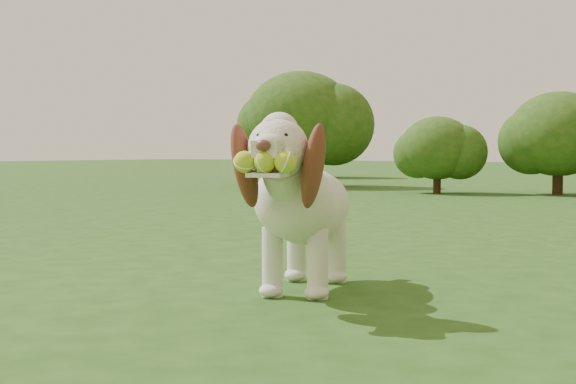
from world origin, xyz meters
The scene contains 6 objects.
ground centered at (0.00, 0.00, 0.00)m, with size 80.00×80.00×0.00m, color #204112.
dog centered at (-0.42, 0.11, 0.43)m, with size 0.74×1.21×0.82m.
shrub_a centered at (-3.68, 8.29, 0.69)m, with size 1.13×1.13×1.17m.
shrub_b centered at (-2.08, 8.99, 0.90)m, with size 1.47×1.47×1.52m.
shrub_e centered at (-6.70, 8.93, 1.23)m, with size 2.01×2.01×2.08m.
shrub_g centered at (-9.31, 13.04, 1.11)m, with size 1.83×1.83×1.89m.
Camera 1 is at (1.71, -2.89, 0.66)m, focal length 50.00 mm.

